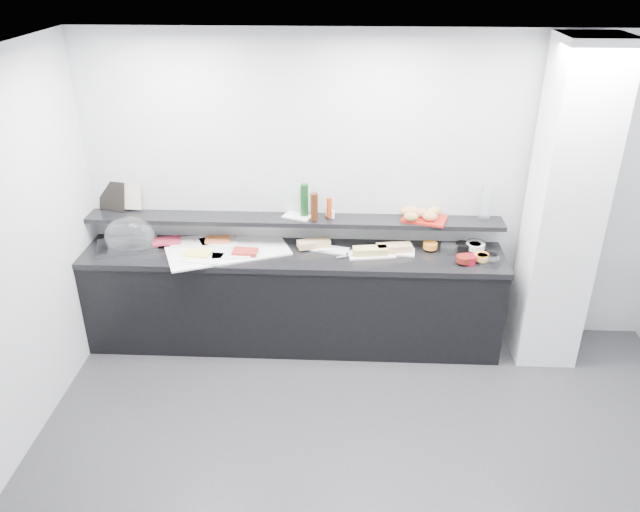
{
  "coord_description": "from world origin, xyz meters",
  "views": [
    {
      "loc": [
        -0.23,
        -3.06,
        3.27
      ],
      "look_at": [
        -0.45,
        1.45,
        1.0
      ],
      "focal_mm": 35.0,
      "sensor_mm": 36.0,
      "label": 1
    }
  ],
  "objects_px": {
    "cloche_base": "(128,246)",
    "bread_tray": "(424,219)",
    "sandwich_plate_mid": "(371,254)",
    "condiment_tray": "(298,216)",
    "carafe": "(485,204)",
    "framed_print": "(112,196)"
  },
  "relations": [
    {
      "from": "condiment_tray",
      "to": "bread_tray",
      "type": "bearing_deg",
      "value": 19.45
    },
    {
      "from": "sandwich_plate_mid",
      "to": "carafe",
      "type": "distance_m",
      "value": 1.05
    },
    {
      "from": "condiment_tray",
      "to": "cloche_base",
      "type": "bearing_deg",
      "value": -152.83
    },
    {
      "from": "bread_tray",
      "to": "carafe",
      "type": "height_order",
      "value": "carafe"
    },
    {
      "from": "framed_print",
      "to": "bread_tray",
      "type": "height_order",
      "value": "framed_print"
    },
    {
      "from": "framed_print",
      "to": "sandwich_plate_mid",
      "type": "bearing_deg",
      "value": 8.6
    },
    {
      "from": "bread_tray",
      "to": "condiment_tray",
      "type": "bearing_deg",
      "value": -163.7
    },
    {
      "from": "bread_tray",
      "to": "cloche_base",
      "type": "bearing_deg",
      "value": -159.25
    },
    {
      "from": "cloche_base",
      "to": "condiment_tray",
      "type": "xyz_separation_m",
      "value": [
        1.47,
        0.18,
        0.24
      ]
    },
    {
      "from": "condiment_tray",
      "to": "bread_tray",
      "type": "xyz_separation_m",
      "value": [
        1.09,
        -0.01,
        0.0
      ]
    },
    {
      "from": "cloche_base",
      "to": "sandwich_plate_mid",
      "type": "height_order",
      "value": "cloche_base"
    },
    {
      "from": "sandwich_plate_mid",
      "to": "condiment_tray",
      "type": "relative_size",
      "value": 1.64
    },
    {
      "from": "sandwich_plate_mid",
      "to": "bread_tray",
      "type": "distance_m",
      "value": 0.55
    },
    {
      "from": "condiment_tray",
      "to": "carafe",
      "type": "distance_m",
      "value": 1.6
    },
    {
      "from": "bread_tray",
      "to": "carafe",
      "type": "distance_m",
      "value": 0.52
    },
    {
      "from": "cloche_base",
      "to": "bread_tray",
      "type": "xyz_separation_m",
      "value": [
        2.56,
        0.17,
        0.24
      ]
    },
    {
      "from": "sandwich_plate_mid",
      "to": "carafe",
      "type": "xyz_separation_m",
      "value": [
        0.95,
        0.22,
        0.39
      ]
    },
    {
      "from": "carafe",
      "to": "bread_tray",
      "type": "bearing_deg",
      "value": -177.88
    },
    {
      "from": "sandwich_plate_mid",
      "to": "condiment_tray",
      "type": "xyz_separation_m",
      "value": [
        -0.64,
        0.21,
        0.25
      ]
    },
    {
      "from": "cloche_base",
      "to": "sandwich_plate_mid",
      "type": "distance_m",
      "value": 2.11
    },
    {
      "from": "cloche_base",
      "to": "bread_tray",
      "type": "distance_m",
      "value": 2.58
    },
    {
      "from": "framed_print",
      "to": "carafe",
      "type": "xyz_separation_m",
      "value": [
        3.24,
        -0.08,
        0.02
      ]
    }
  ]
}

